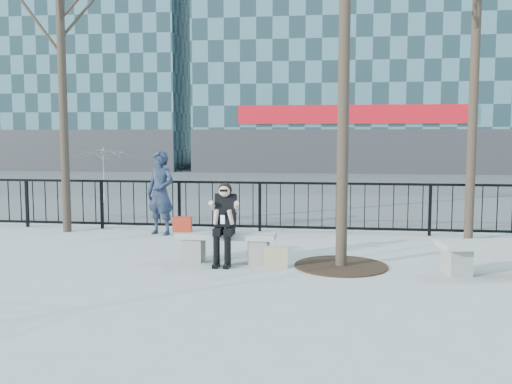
# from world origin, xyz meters

# --- Properties ---
(ground) EXTENTS (120.00, 120.00, 0.00)m
(ground) POSITION_xyz_m (0.00, 0.00, 0.00)
(ground) COLOR #989893
(ground) RESTS_ON ground
(street_surface) EXTENTS (60.00, 23.00, 0.01)m
(street_surface) POSITION_xyz_m (0.00, 15.00, 0.00)
(street_surface) COLOR #474747
(street_surface) RESTS_ON ground
(railing) EXTENTS (14.00, 0.06, 1.10)m
(railing) POSITION_xyz_m (0.00, 3.00, 0.55)
(railing) COLOR black
(railing) RESTS_ON ground
(tree_left) EXTENTS (2.80, 2.80, 6.50)m
(tree_left) POSITION_xyz_m (-4.00, 2.50, 4.86)
(tree_left) COLOR black
(tree_left) RESTS_ON ground
(tree_grate) EXTENTS (1.50, 1.50, 0.02)m
(tree_grate) POSITION_xyz_m (1.90, -0.10, 0.01)
(tree_grate) COLOR black
(tree_grate) RESTS_ON ground
(bench_main) EXTENTS (1.65, 0.46, 0.49)m
(bench_main) POSITION_xyz_m (0.00, 0.00, 0.30)
(bench_main) COLOR slate
(bench_main) RESTS_ON ground
(bench_second) EXTENTS (1.76, 0.49, 0.52)m
(bench_second) POSITION_xyz_m (4.22, -0.39, 0.32)
(bench_second) COLOR slate
(bench_second) RESTS_ON ground
(seated_woman) EXTENTS (0.50, 0.64, 1.34)m
(seated_woman) POSITION_xyz_m (0.00, -0.16, 0.67)
(seated_woman) COLOR black
(seated_woman) RESTS_ON ground
(handbag) EXTENTS (0.32, 0.16, 0.25)m
(handbag) POSITION_xyz_m (-0.75, 0.02, 0.62)
(handbag) COLOR #A92614
(handbag) RESTS_ON bench_main
(shopping_bag) EXTENTS (0.38, 0.19, 0.34)m
(shopping_bag) POSITION_xyz_m (0.87, -0.31, 0.17)
(shopping_bag) COLOR #C0AF88
(shopping_bag) RESTS_ON ground
(standing_man) EXTENTS (0.76, 0.62, 1.78)m
(standing_man) POSITION_xyz_m (-1.85, 2.42, 0.89)
(standing_man) COLOR black
(standing_man) RESTS_ON ground
(vendor_umbrella) EXTENTS (2.51, 2.53, 1.75)m
(vendor_umbrella) POSITION_xyz_m (-5.17, 7.47, 0.88)
(vendor_umbrella) COLOR yellow
(vendor_umbrella) RESTS_ON ground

